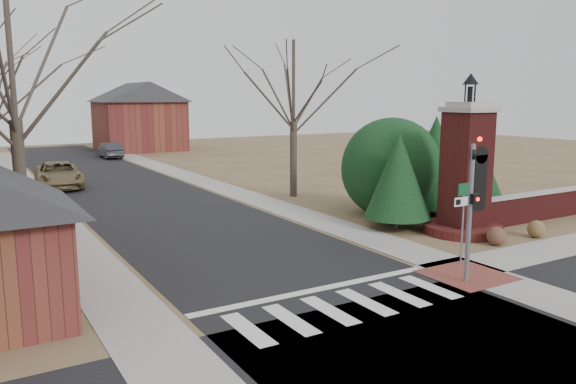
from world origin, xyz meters
TOP-DOWN VIEW (x-y plane):
  - ground at (0.00, 0.00)m, footprint 120.00×120.00m
  - main_street at (0.00, 22.00)m, footprint 8.00×70.00m
  - cross_street at (0.00, -3.00)m, footprint 120.00×8.00m
  - crosswalk_zone at (0.00, 0.80)m, footprint 8.00×2.20m
  - stop_bar at (0.00, 2.30)m, footprint 8.00×0.35m
  - sidewalk_right_main at (5.20, 22.00)m, footprint 2.00×60.00m
  - sidewalk_left at (-5.20, 22.00)m, footprint 2.00×60.00m
  - curb_apron at (4.80, 1.00)m, footprint 2.40×2.40m
  - traffic_signal_pole at (4.30, 0.57)m, footprint 0.28×0.41m
  - sign_post at (5.59, 1.99)m, footprint 0.90×0.07m
  - brick_gate_monument at (9.00, 4.99)m, footprint 3.20×3.20m
  - brick_garden_wall at (13.50, 5.00)m, footprint 7.50×0.50m
  - house_distant_right at (7.99, 47.99)m, footprint 8.80×8.80m
  - evergreen_near at (7.20, 7.00)m, footprint 2.80×2.80m
  - evergreen_mid at (10.50, 8.20)m, footprint 3.40×3.40m
  - evergreen_far at (12.50, 7.20)m, footprint 2.40×2.40m
  - evergreen_mass at (9.00, 9.50)m, footprint 4.80×4.80m
  - bare_tree_0 at (-7.00, 9.00)m, footprint 8.05×8.05m
  - bare_tree_3 at (7.50, 16.00)m, footprint 7.00×7.00m
  - pickup_truck at (-3.40, 26.00)m, footprint 3.07×5.88m
  - distant_car at (3.40, 41.54)m, footprint 1.54×4.34m
  - dry_shrub_left at (8.60, 3.00)m, footprint 0.72×0.72m
  - dry_shrub_right at (10.97, 3.00)m, footprint 0.69×0.69m

SIDE VIEW (x-z plane):
  - ground at x=0.00m, z-range 0.00..0.00m
  - main_street at x=0.00m, z-range 0.00..0.01m
  - cross_street at x=0.00m, z-range 0.00..0.01m
  - crosswalk_zone at x=0.00m, z-range 0.00..0.02m
  - stop_bar at x=0.00m, z-range 0.00..0.02m
  - sidewalk_right_main at x=5.20m, z-range 0.00..0.02m
  - sidewalk_left at x=-5.20m, z-range 0.00..0.02m
  - curb_apron at x=4.80m, z-range 0.00..0.02m
  - dry_shrub_right at x=10.97m, z-range 0.00..0.69m
  - dry_shrub_left at x=8.60m, z-range 0.00..0.72m
  - brick_garden_wall at x=13.50m, z-range 0.01..1.31m
  - distant_car at x=3.40m, z-range 0.00..1.43m
  - pickup_truck at x=-3.40m, z-range 0.00..1.58m
  - evergreen_far at x=12.50m, z-range 0.25..3.55m
  - sign_post at x=5.59m, z-range 0.57..3.32m
  - brick_gate_monument at x=9.00m, z-range -1.07..5.40m
  - evergreen_near at x=7.20m, z-range 0.25..4.35m
  - evergreen_mass at x=9.00m, z-range 0.00..4.80m
  - traffic_signal_pole at x=4.30m, z-range 0.34..4.84m
  - evergreen_mid at x=10.50m, z-range 0.25..4.95m
  - house_distant_right at x=7.99m, z-range 0.00..7.30m
  - bare_tree_3 at x=7.50m, z-range 1.84..11.54m
  - bare_tree_0 at x=-7.00m, z-range 2.12..13.27m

